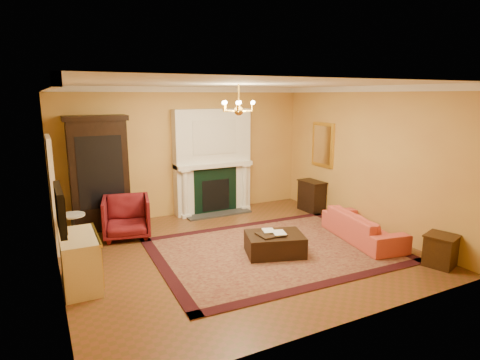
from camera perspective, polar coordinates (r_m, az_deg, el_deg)
floor at (r=7.51m, az=-0.17°, el=-10.11°), size 6.00×5.50×0.02m
ceiling at (r=6.96m, az=-0.19°, el=13.58°), size 6.00×5.50×0.02m
wall_back at (r=9.59m, az=-7.66°, el=4.00°), size 6.00×0.02×3.00m
wall_front at (r=4.85m, az=14.76°, el=-4.18°), size 6.00×0.02×3.00m
wall_left at (r=6.35m, az=-25.21°, el=-1.14°), size 0.02×5.50×3.00m
wall_right at (r=8.84m, az=17.53°, el=2.87°), size 0.02×5.50×3.00m
fireplace at (r=9.68m, az=-3.89°, el=2.33°), size 1.90×0.70×2.50m
crown_molding at (r=7.83m, az=-3.43°, el=12.88°), size 6.00×5.50×0.12m
doorway at (r=8.11m, az=-25.01°, el=-1.77°), size 0.08×1.05×2.10m
tv_panel at (r=5.80m, az=-24.21°, el=-3.74°), size 0.09×0.95×0.58m
gilt_mirror at (r=9.83m, az=11.70°, el=4.93°), size 0.06×0.76×1.05m
chandelier at (r=6.96m, az=-0.19°, el=10.27°), size 0.63×0.55×0.53m
oriental_rug at (r=7.55m, az=4.88°, el=-9.88°), size 4.41×3.37×0.02m
china_cabinet at (r=8.93m, az=-19.40°, el=0.56°), size 1.16×0.54×2.31m
wingback_armchair at (r=8.37m, az=-15.85°, el=-4.84°), size 1.04×1.00×0.92m
pedestal_table at (r=7.75m, az=-22.56°, el=-6.79°), size 0.43×0.43×0.76m
commode at (r=6.54m, az=-21.79°, el=-10.64°), size 0.52×1.07×0.79m
coral_sofa at (r=8.25m, az=17.10°, el=-5.76°), size 0.87×1.99×0.75m
end_table at (r=7.60m, az=26.62°, el=-9.03°), size 0.56×0.56×0.51m
console_table at (r=10.04m, az=10.15°, el=-2.33°), size 0.39×0.66×0.73m
leather_ottoman at (r=7.30m, az=4.95°, el=-9.06°), size 1.17×1.00×0.37m
ottoman_tray at (r=7.18m, az=4.44°, el=-7.70°), size 0.48×0.38×0.03m
book_a at (r=7.20m, az=3.31°, el=-6.35°), size 0.20×0.09×0.27m
book_b at (r=7.10m, az=4.76°, el=-6.52°), size 0.21×0.08×0.29m
topiary_left at (r=9.35m, az=-7.83°, el=3.46°), size 0.15×0.15×0.40m
topiary_right at (r=9.86m, az=-0.48°, el=4.29°), size 0.18×0.18×0.48m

